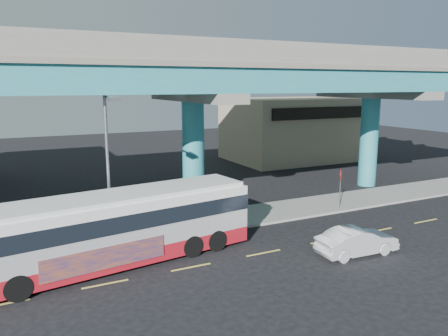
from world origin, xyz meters
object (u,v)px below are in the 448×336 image
transit_bus (118,226)px  stop_sign (341,180)px  parked_car (29,235)px  street_lamp (109,150)px  sedan (357,241)px

transit_bus → stop_sign: size_ratio=5.06×
transit_bus → parked_car: size_ratio=3.60×
transit_bus → stop_sign: bearing=0.9°
transit_bus → parked_car: transit_bus is taller
street_lamp → transit_bus: bearing=-94.6°
parked_car → stop_sign: 19.63m
sedan → transit_bus: bearing=72.6°
sedan → stop_sign: (4.72, 6.72, 1.41)m
transit_bus → street_lamp: (0.14, 1.76, 3.41)m
sedan → street_lamp: size_ratio=0.55×
parked_car → street_lamp: 6.36m
parked_car → street_lamp: street_lamp is taller
parked_car → stop_sign: size_ratio=1.41×
transit_bus → street_lamp: street_lamp is taller
sedan → stop_sign: stop_sign is taller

